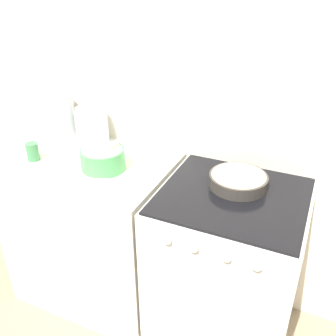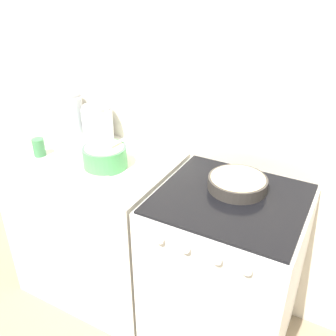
# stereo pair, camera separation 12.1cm
# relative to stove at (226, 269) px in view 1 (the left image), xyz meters

# --- Properties ---
(wall_back) EXTENTS (4.73, 0.05, 2.40)m
(wall_back) POSITION_rel_stove_xyz_m (-0.35, 0.34, 0.75)
(wall_back) COLOR beige
(wall_back) RESTS_ON ground_plane
(countertop_cabinet) EXTENTS (0.86, 0.62, 0.90)m
(countertop_cabinet) POSITION_rel_stove_xyz_m (-0.79, 0.00, 0.00)
(countertop_cabinet) COLOR silver
(countertop_cabinet) RESTS_ON ground_plane
(stove) EXTENTS (0.68, 0.64, 0.90)m
(stove) POSITION_rel_stove_xyz_m (0.00, 0.00, 0.00)
(stove) COLOR white
(stove) RESTS_ON ground_plane
(mixing_bowl) EXTENTS (0.22, 0.22, 0.32)m
(mixing_bowl) POSITION_rel_stove_xyz_m (-0.67, -0.03, 0.51)
(mixing_bowl) COLOR #4CA559
(mixing_bowl) RESTS_ON countertop_cabinet
(baking_pan) EXTENTS (0.27, 0.27, 0.06)m
(baking_pan) POSITION_rel_stove_xyz_m (-0.00, 0.08, 0.48)
(baking_pan) COLOR #38332D
(baking_pan) RESTS_ON stove
(storage_jar_left) EXTENTS (0.16, 0.16, 0.26)m
(storage_jar_left) POSITION_rel_stove_xyz_m (-1.10, 0.20, 0.56)
(storage_jar_left) COLOR silver
(storage_jar_left) RESTS_ON countertop_cabinet
(storage_jar_middle) EXTENTS (0.18, 0.18, 0.22)m
(storage_jar_middle) POSITION_rel_stove_xyz_m (-0.89, 0.20, 0.54)
(storage_jar_middle) COLOR silver
(storage_jar_middle) RESTS_ON countertop_cabinet
(tin_can) EXTENTS (0.06, 0.06, 0.10)m
(tin_can) POSITION_rel_stove_xyz_m (-1.06, -0.10, 0.50)
(tin_can) COLOR #3F7F4C
(tin_can) RESTS_ON countertop_cabinet
(recipe_page) EXTENTS (0.23, 0.25, 0.01)m
(recipe_page) POSITION_rel_stove_xyz_m (-0.69, -0.14, 0.45)
(recipe_page) COLOR beige
(recipe_page) RESTS_ON countertop_cabinet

